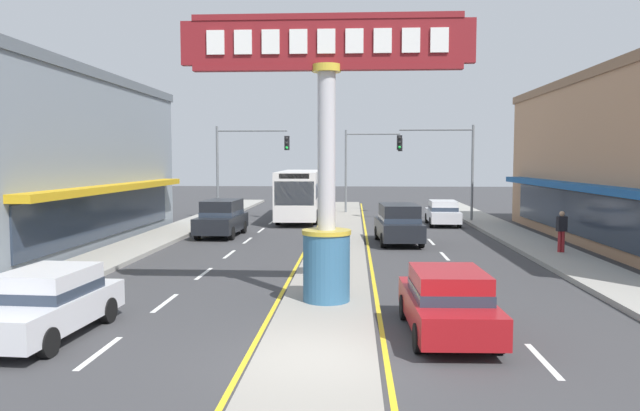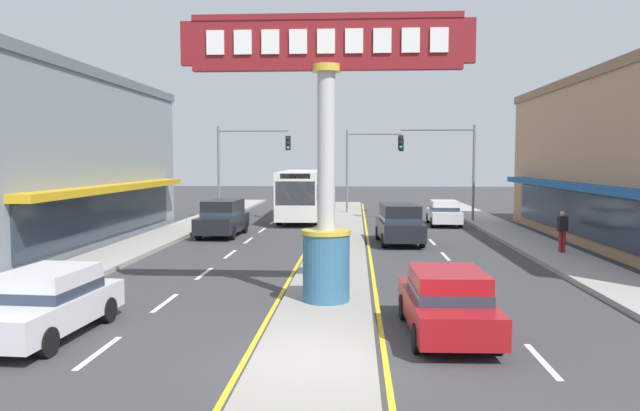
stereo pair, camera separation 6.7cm
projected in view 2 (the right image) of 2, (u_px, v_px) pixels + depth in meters
name	position (u px, v px, depth m)	size (l,w,h in m)	color
ground_plane	(314.00, 363.00, 11.95)	(160.00, 160.00, 0.00)	#3A3A3D
median_strip	(339.00, 240.00, 29.86)	(2.45, 52.00, 0.14)	gray
sidewalk_left	(145.00, 243.00, 28.40)	(2.45, 60.00, 0.18)	#9E9B93
sidewalk_right	(539.00, 247.00, 27.33)	(2.45, 60.00, 0.18)	#9E9B93
lane_markings	(339.00, 245.00, 28.52)	(9.19, 52.00, 0.01)	silver
district_sign	(326.00, 157.00, 16.37)	(7.83, 1.35, 7.72)	#33668C
storefront_left	(18.00, 160.00, 28.16)	(9.68, 20.19, 8.02)	gray
traffic_light_left_side	(245.00, 156.00, 39.67)	(4.86, 0.46, 6.20)	slate
traffic_light_right_side	(446.00, 156.00, 38.27)	(4.86, 0.46, 6.20)	slate
traffic_light_median_far	(368.00, 157.00, 44.54)	(4.20, 0.46, 6.20)	slate
suv_near_right_lane	(399.00, 223.00, 28.89)	(2.16, 4.70, 1.90)	black
sedan_far_right_lane	(444.00, 213.00, 37.03)	(1.92, 4.34, 1.53)	silver
bus_near_left_lane	(301.00, 192.00, 40.65)	(2.85, 11.27, 3.26)	silver
suv_mid_left_lane	(223.00, 217.00, 31.81)	(2.08, 4.66, 1.90)	black
sedan_far_left_oncoming	(447.00, 302.00, 13.77)	(1.93, 4.35, 1.53)	maroon
sedan_kerb_right	(47.00, 302.00, 13.73)	(2.02, 4.39, 1.53)	silver
pedestrian_near_kerb	(562.00, 229.00, 25.05)	(0.44, 0.31, 1.71)	maroon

